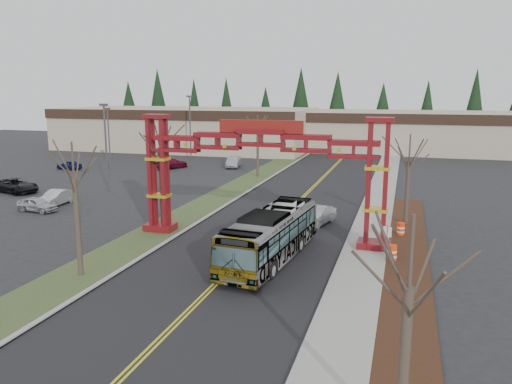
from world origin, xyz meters
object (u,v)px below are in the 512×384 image
at_px(parked_car_near_a, 37,204).
at_px(parked_car_mid_a, 172,163).
at_px(transit_bus, 271,235).
at_px(light_pole_mid, 109,134).
at_px(gateway_arch, 261,158).
at_px(bare_tree_right_far, 409,161).
at_px(parked_car_mid_b, 69,165).
at_px(retail_building_west, 188,128).
at_px(light_pole_near, 106,141).
at_px(parked_car_far_a, 234,162).
at_px(retail_building_east, 408,131).
at_px(barrel_mid, 385,232).
at_px(parked_car_near_b, 56,198).
at_px(barrel_south, 392,254).
at_px(bare_tree_right_near, 409,288).
at_px(bare_tree_median_near, 74,179).
at_px(barrel_north, 401,230).
at_px(street_sign, 387,237).
at_px(bare_tree_median_mid, 161,150).
at_px(parked_car_near_c, 16,185).
at_px(light_pole_far, 190,122).
at_px(bare_tree_median_far, 258,132).
at_px(silver_sedan, 317,216).

xyz_separation_m(parked_car_near_a, parked_car_mid_a, (0.02, 26.76, 0.07)).
xyz_separation_m(transit_bus, light_pole_mid, (-30.99, 30.08, 3.26)).
distance_m(gateway_arch, bare_tree_right_far, 12.40).
bearing_deg(parked_car_mid_b, retail_building_west, 179.64).
bearing_deg(light_pole_near, bare_tree_right_far, -9.51).
bearing_deg(parked_car_far_a, light_pole_mid, -167.27).
height_order(retail_building_east, parked_car_mid_a, retail_building_east).
height_order(retail_building_west, transit_bus, retail_building_west).
distance_m(light_pole_near, barrel_mid, 31.14).
relative_size(transit_bus, parked_car_near_b, 2.68).
bearing_deg(light_pole_near, light_pole_mid, 121.97).
bearing_deg(barrel_south, bare_tree_right_near, -87.48).
distance_m(parked_car_mid_a, bare_tree_median_near, 41.81).
bearing_deg(barrel_north, bare_tree_right_far, 84.68).
height_order(bare_tree_median_near, light_pole_near, light_pole_near).
bearing_deg(barrel_south, street_sign, -137.24).
bearing_deg(gateway_arch, bare_tree_median_mid, 176.60).
height_order(parked_car_far_a, bare_tree_median_near, bare_tree_median_near).
distance_m(parked_car_near_c, light_pole_far, 32.38).
bearing_deg(barrel_north, barrel_mid, -138.60).
relative_size(bare_tree_right_near, light_pole_near, 0.78).
xyz_separation_m(light_pole_near, barrel_north, (30.31, -8.57, -4.87)).
bearing_deg(light_pole_far, transit_bus, -60.29).
xyz_separation_m(parked_car_near_b, bare_tree_median_far, (13.62, 20.94, 4.92)).
relative_size(parked_car_near_b, light_pole_mid, 0.51).
bearing_deg(barrel_north, retail_building_east, 89.68).
bearing_deg(bare_tree_median_far, bare_tree_right_near, -68.48).
height_order(parked_car_mid_a, street_sign, street_sign).
height_order(retail_building_west, parked_car_near_c, retail_building_west).
distance_m(parked_car_near_a, parked_car_mid_b, 25.44).
relative_size(light_pole_mid, barrel_south, 7.54).
xyz_separation_m(bare_tree_median_near, bare_tree_median_far, (0.00, 36.06, -0.08)).
height_order(bare_tree_right_near, light_pole_mid, light_pole_mid).
relative_size(retail_building_west, retail_building_east, 1.21).
bearing_deg(parked_car_near_a, barrel_mid, -83.70).
relative_size(silver_sedan, parked_car_mid_a, 0.90).
xyz_separation_m(parked_car_far_a, bare_tree_median_mid, (5.56, -32.41, 5.44)).
xyz_separation_m(retail_building_east, barrel_north, (-0.32, -58.10, -2.99)).
distance_m(retail_building_east, light_pole_near, 58.27).
height_order(parked_car_mid_a, light_pole_far, light_pole_far).
distance_m(parked_car_near_b, bare_tree_median_near, 20.95).
bearing_deg(retail_building_west, barrel_south, -55.08).
bearing_deg(transit_bus, parked_car_near_a, 169.76).
height_order(light_pole_far, barrel_mid, light_pole_far).
height_order(parked_car_near_a, bare_tree_median_near, bare_tree_median_near).
bearing_deg(parked_car_mid_b, parked_car_near_c, 26.11).
distance_m(parked_car_near_c, parked_car_mid_a, 21.86).
height_order(parked_car_near_a, parked_car_mid_b, parked_car_near_a).
bearing_deg(parked_car_far_a, street_sign, -68.59).
bearing_deg(retail_building_east, gateway_arch, -99.17).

